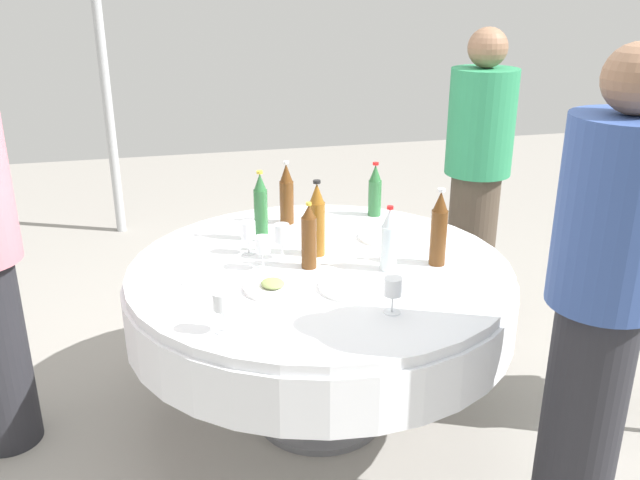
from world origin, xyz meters
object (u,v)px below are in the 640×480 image
Objects in this scene: bottle_green_right at (261,208)px; bottle_green_rear at (375,191)px; wine_glass_far at (223,303)px; wine_glass_east at (393,289)px; bottle_clear_left at (389,241)px; bottle_brown_mid at (309,238)px; wine_glass_mid at (248,232)px; wine_glass_front at (262,246)px; wine_glass_rear at (282,234)px; chair_rear at (609,308)px; bottle_brown_front at (287,195)px; plate_west at (352,287)px; plate_east at (382,237)px; dining_table at (320,296)px; person_right at (600,309)px; person_outer at (476,180)px; bottle_brown_far at (439,230)px; bottle_amber_outer at (317,221)px; plate_near at (273,287)px.

bottle_green_rear is at bearing -71.15° from bottle_green_right.
wine_glass_east is (0.00, -0.58, -0.01)m from wine_glass_far.
bottle_brown_mid reaches higher than bottle_clear_left.
wine_glass_front is at bearing -169.42° from wine_glass_mid.
wine_glass_front is (-0.09, 0.10, -0.01)m from wine_glass_rear.
bottle_brown_front is at bearing -110.26° from chair_rear.
wine_glass_mid reaches higher than plate_west.
bottle_green_rear is 1.84× the size of wine_glass_far.
wine_glass_rear is 0.72× the size of plate_east.
dining_table is 1.83× the size of chair_rear.
bottle_green_right is 2.38× the size of wine_glass_east.
person_right reaches higher than bottle_green_right.
bottle_green_rear is at bearing -62.38° from wine_glass_mid.
wine_glass_front is (0.01, 0.23, 0.24)m from dining_table.
wine_glass_mid is 1.57m from chair_rear.
person_outer is at bearing -56.00° from plate_east.
chair_rear is (0.00, -1.14, -0.23)m from plate_west.
bottle_brown_mid is 0.19m from wine_glass_front.
bottle_brown_far is at bearing -99.80° from bottle_brown_mid.
wine_glass_east is 0.72m from plate_east.
wine_glass_mid is (0.08, 0.28, -0.06)m from bottle_amber_outer.
plate_west is at bearing 109.95° from bottle_brown_far.
dining_table is 0.56m from bottle_brown_far.
bottle_green_rear is 1.04m from wine_glass_east.
bottle_amber_outer is 1.22× the size of bottle_green_rear.
wine_glass_mid is at bearing 152.17° from bottle_green_right.
bottle_green_rear is at bearing -39.82° from wine_glass_far.
bottle_brown_front is (0.19, -0.15, -0.01)m from bottle_green_right.
wine_glass_far is at bearing 112.18° from bottle_brown_far.
plate_east is 1.01m from chair_rear.
bottle_clear_left reaches higher than wine_glass_rear.
dining_table is 0.30m from wine_glass_rear.
wine_glass_mid reaches higher than dining_table.
wine_glass_rear is 0.42m from plate_west.
dining_table is 0.34m from plate_near.
bottle_amber_outer is 2.16× the size of wine_glass_rear.
plate_east is 0.12× the size of person_right.
plate_west is (-0.15, 0.40, -0.14)m from bottle_brown_far.
bottle_brown_mid is at bearing -97.95° from wine_glass_front.
wine_glass_rear reaches higher than plate_west.
bottle_brown_front reaches higher than wine_glass_rear.
plate_east is at bearing -69.71° from wine_glass_front.
bottle_clear_left reaches higher than wine_glass_mid.
plate_east is at bearing -53.98° from plate_near.
person_outer is at bearing -155.95° from chair_rear.
bottle_clear_left is at bearing -119.75° from wine_glass_mid.
person_outer is at bearing -51.59° from wine_glass_far.
bottle_green_right is at bearing -4.42° from plate_near.
dining_table is 0.55m from wine_glass_east.
bottle_green_right is 0.33m from wine_glass_front.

